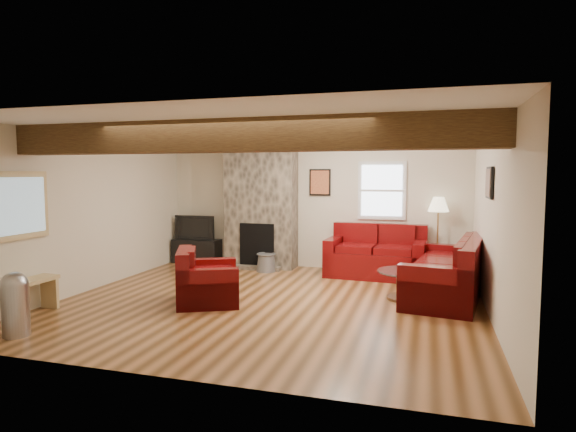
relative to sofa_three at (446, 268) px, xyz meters
name	(u,v)px	position (x,y,z in m)	size (l,w,h in m)	color
room	(269,217)	(-2.48, -1.03, 0.80)	(8.00, 8.00, 8.00)	#573517
oak_beam	(234,136)	(-2.48, -2.28, 1.86)	(6.00, 0.36, 0.38)	black
chimney_breast	(261,206)	(-3.48, 1.46, 0.77)	(1.40, 0.67, 2.50)	#363129
back_window	(382,191)	(-1.13, 1.68, 1.10)	(0.90, 0.08, 1.10)	silver
hatch_window	(18,206)	(-5.44, -2.53, 1.00)	(0.08, 1.00, 0.90)	tan
ceiling_dome	(342,137)	(-1.58, -0.13, 1.99)	(0.40, 0.40, 0.18)	white
artwork_back	(320,182)	(-2.33, 1.68, 1.25)	(0.42, 0.06, 0.52)	black
artwork_right	(489,183)	(0.48, -0.73, 1.30)	(0.06, 0.55, 0.42)	black
sofa_three	(446,268)	(0.00, 0.00, 0.00)	(2.32, 0.97, 0.89)	#4D050A
loveseat	(376,251)	(-1.17, 1.20, 0.02)	(1.75, 1.01, 0.93)	#4D050A
armchair_red	(208,276)	(-3.32, -1.30, -0.06)	(0.97, 0.85, 0.78)	#4D050A
coffee_table	(407,285)	(-0.56, -0.31, -0.23)	(0.87, 0.87, 0.46)	#4D2E18
tv_cabinet	(197,251)	(-4.93, 1.50, -0.20)	(0.99, 0.40, 0.50)	black
television	(196,227)	(-4.93, 1.50, 0.30)	(0.88, 0.12, 0.51)	black
floor_lamp	(438,209)	(-0.10, 1.49, 0.79)	(0.37, 0.37, 1.45)	tan
pine_bench	(16,302)	(-5.31, -2.77, -0.21)	(0.29, 1.25, 0.47)	tan
pedal_bin	(15,304)	(-4.81, -3.25, -0.07)	(0.30, 0.30, 0.75)	#9D9DA2
coal_bucket	(266,262)	(-3.23, 1.05, -0.27)	(0.38, 0.38, 0.36)	slate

